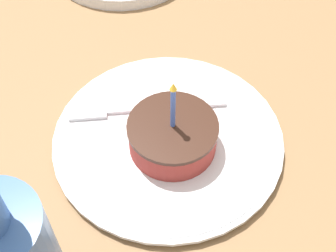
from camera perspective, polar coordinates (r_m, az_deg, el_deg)
name	(u,v)px	position (r m, az deg, el deg)	size (l,w,h in m)	color
ground_plane	(181,150)	(0.56, 1.58, -2.92)	(2.40, 2.40, 0.04)	olive
plate	(168,139)	(0.54, 0.00, -1.56)	(0.26, 0.26, 0.01)	silver
cake_slice	(169,134)	(0.51, 0.17, -0.95)	(0.10, 0.10, 0.10)	#99332D
fork	(137,108)	(0.56, -3.85, 2.20)	(0.13, 0.16, 0.00)	silver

